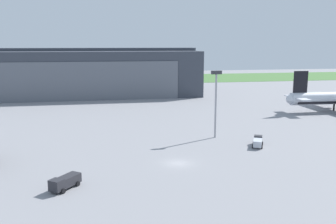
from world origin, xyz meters
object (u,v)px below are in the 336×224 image
at_px(maintenance_hangar, 91,73).
at_px(baggage_tug, 258,142).
at_px(apron_light_mast, 216,98).
at_px(stair_truck, 65,182).

relative_size(maintenance_hangar, baggage_tug, 16.81).
bearing_deg(maintenance_hangar, apron_light_mast, -69.60).
xyz_separation_m(baggage_tug, apron_light_mast, (-6.52, 8.69, 8.14)).
xyz_separation_m(stair_truck, apron_light_mast, (30.88, 25.03, 8.06)).
xyz_separation_m(maintenance_hangar, apron_light_mast, (29.02, -78.03, -0.03)).
height_order(maintenance_hangar, stair_truck, maintenance_hangar).
relative_size(maintenance_hangar, apron_light_mast, 5.72).
bearing_deg(maintenance_hangar, stair_truck, -91.03).
bearing_deg(stair_truck, baggage_tug, 23.60).
bearing_deg(apron_light_mast, maintenance_hangar, 110.40).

